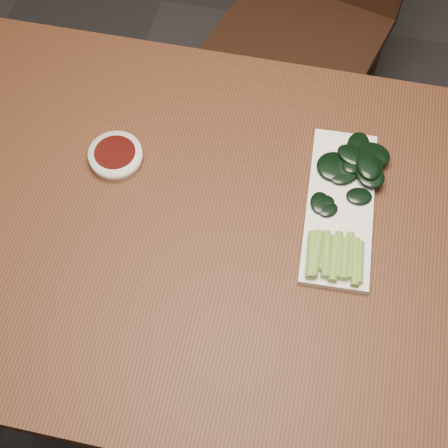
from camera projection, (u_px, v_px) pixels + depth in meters
ground at (232, 355)px, 1.75m from camera, size 6.00×6.00×0.00m
table at (236, 246)px, 1.15m from camera, size 1.40×0.80×0.75m
chair_far at (310, 8)px, 1.72m from camera, size 0.54×0.54×0.89m
sauce_bowl at (116, 156)px, 1.15m from camera, size 0.10×0.10×0.03m
serving_plate at (340, 206)px, 1.10m from camera, size 0.13×0.32×0.01m
gai_lan at (348, 197)px, 1.09m from camera, size 0.14×0.32×0.03m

